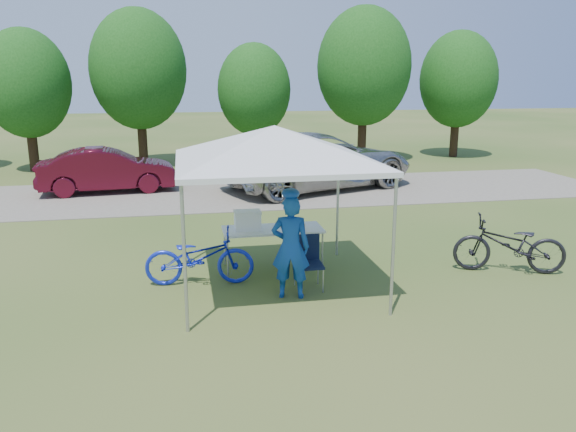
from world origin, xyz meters
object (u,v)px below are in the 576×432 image
folding_table (273,231)px  folding_chair (307,257)px  bike_blue (200,257)px  cooler (248,220)px  bike_dark (510,245)px  minivan (318,160)px  cyclist (291,247)px  sedan (108,170)px

folding_table → folding_chair: size_ratio=2.05×
bike_blue → cooler: bearing=-49.8°
folding_table → bike_dark: bearing=-14.4°
bike_blue → minivan: 8.98m
cooler → bike_dark: cooler is taller
folding_chair → cyclist: (-0.37, -0.38, 0.31)m
cyclist → bike_dark: size_ratio=0.85×
bike_blue → bike_dark: (5.55, -0.44, 0.03)m
cooler → bike_dark: 4.79m
folding_chair → cyclist: bearing=-132.2°
folding_table → bike_blue: 1.53m
bike_blue → bike_dark: size_ratio=0.94×
cyclist → sedan: cyclist is taller
cooler → sedan: sedan is taller
folding_table → cyclist: (0.05, -1.49, 0.13)m
bike_blue → folding_chair: bearing=-99.8°
bike_dark → cyclist: bearing=-63.9°
folding_chair → cooler: size_ratio=1.84×
folding_chair → bike_blue: (-1.78, 0.48, -0.04)m
folding_chair → bike_blue: bike_blue is taller
sedan → cyclist: bearing=-163.7°
cooler → bike_dark: (4.65, -1.07, -0.42)m
bike_blue → bike_dark: bike_dark is taller
cooler → folding_table: bearing=0.0°
folding_chair → bike_dark: (3.77, 0.04, -0.01)m
bike_dark → minivan: (-1.54, 8.45, 0.39)m
folding_table → folding_chair: bearing=-69.7°
folding_table → folding_chair: (0.41, -1.11, -0.18)m
sedan → cooler: bearing=-163.1°
folding_table → minivan: size_ratio=0.29×
sedan → folding_table: bearing=-160.3°
cooler → cyclist: bearing=-71.1°
folding_chair → bike_dark: 3.77m
cooler → minivan: (3.11, 7.38, -0.03)m
minivan → cyclist: bearing=143.3°
folding_table → cooler: (-0.46, 0.00, 0.22)m
bike_blue → minivan: size_ratio=0.29×
cyclist → sedan: 10.20m
folding_chair → cyclist: size_ratio=0.53×
cyclist → bike_dark: bearing=-159.6°
bike_blue → folding_table: bearing=-60.0°
bike_dark → sedan: (-8.05, 9.00, 0.18)m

